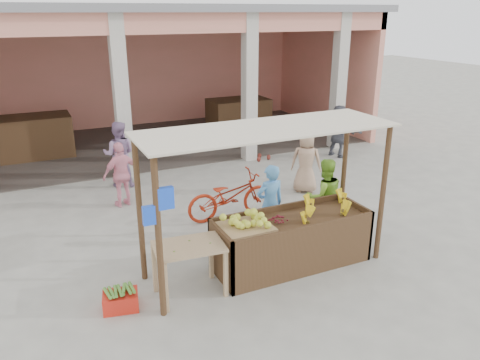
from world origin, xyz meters
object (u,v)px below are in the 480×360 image
vendor_blue (270,202)px  motorcycle (230,195)px  red_crate (121,301)px  vendor_green (324,195)px  fruit_stall (291,242)px  side_table (189,254)px

vendor_blue → motorcycle: bearing=-81.7°
red_crate → vendor_green: (4.01, 0.81, 0.66)m
fruit_stall → red_crate: 2.87m
motorcycle → fruit_stall: bearing=-174.8°
side_table → vendor_blue: bearing=33.3°
side_table → vendor_green: (2.98, 0.87, 0.10)m
fruit_stall → side_table: (-1.83, -0.12, 0.28)m
side_table → motorcycle: bearing=59.1°
red_crate → fruit_stall: bearing=12.9°
side_table → vendor_green: bearing=21.9°
vendor_blue → red_crate: bearing=16.3°
vendor_blue → side_table: bearing=26.4°
motorcycle → red_crate: bearing=130.3°
red_crate → vendor_green: size_ratio=0.31×
side_table → vendor_blue: vendor_blue is taller
vendor_green → motorcycle: (-1.31, 1.40, -0.28)m
fruit_stall → vendor_green: (1.15, 0.75, 0.39)m
side_table → vendor_blue: 2.14m
vendor_blue → motorcycle: 1.33m
vendor_green → motorcycle: bearing=-35.0°
side_table → motorcycle: 2.83m
fruit_stall → side_table: side_table is taller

